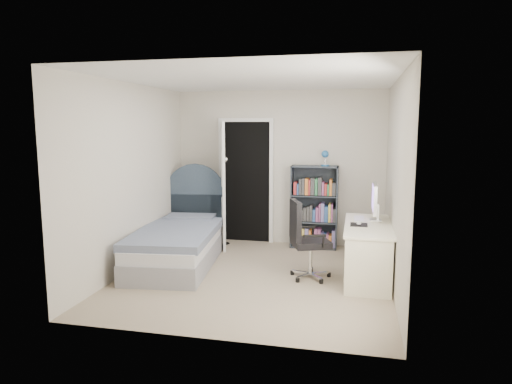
% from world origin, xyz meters
% --- Properties ---
extents(room_shell, '(3.50, 3.70, 2.60)m').
position_xyz_m(room_shell, '(0.00, 0.00, 1.25)').
color(room_shell, gray).
rests_on(room_shell, ground).
extents(door, '(0.92, 0.80, 2.06)m').
position_xyz_m(door, '(-0.73, 1.52, 1.03)').
color(door, black).
rests_on(door, ground).
extents(bed, '(1.25, 2.26, 1.33)m').
position_xyz_m(bed, '(-1.19, 0.40, 0.30)').
color(bed, gray).
rests_on(bed, ground).
extents(nightstand, '(0.42, 0.42, 0.61)m').
position_xyz_m(nightstand, '(-1.26, 1.54, 0.40)').
color(nightstand, tan).
rests_on(nightstand, ground).
extents(floor_lamp, '(0.21, 0.21, 1.45)m').
position_xyz_m(floor_lamp, '(-0.83, 1.43, 0.59)').
color(floor_lamp, silver).
rests_on(floor_lamp, ground).
extents(bookcase, '(0.73, 0.31, 1.56)m').
position_xyz_m(bookcase, '(0.62, 1.62, 0.60)').
color(bookcase, '#323B45').
rests_on(bookcase, ground).
extents(desk, '(0.58, 1.45, 1.19)m').
position_xyz_m(desk, '(1.41, 0.25, 0.39)').
color(desk, '#F4ECCC').
rests_on(desk, ground).
extents(office_chair, '(0.58, 0.58, 1.01)m').
position_xyz_m(office_chair, '(0.63, 0.08, 0.56)').
color(office_chair, silver).
rests_on(office_chair, ground).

